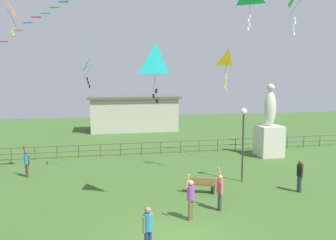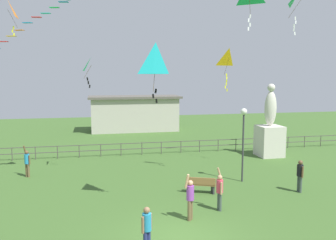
# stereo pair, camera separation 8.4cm
# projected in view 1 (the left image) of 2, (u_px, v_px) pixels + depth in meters

# --- Properties ---
(ground_plane) EXTENTS (80.00, 80.00, 0.00)m
(ground_plane) POSITION_uv_depth(u_px,v_px,m) (179.00, 237.00, 12.99)
(ground_plane) COLOR #3D6028
(statue_monument) EXTENTS (1.75, 1.75, 5.41)m
(statue_monument) POSITION_uv_depth(u_px,v_px,m) (269.00, 133.00, 26.08)
(statue_monument) COLOR beige
(statue_monument) RESTS_ON ground_plane
(lamppost) EXTENTS (0.36, 0.36, 4.19)m
(lamppost) POSITION_uv_depth(u_px,v_px,m) (243.00, 128.00, 19.54)
(lamppost) COLOR #38383D
(lamppost) RESTS_ON ground_plane
(park_bench) EXTENTS (1.54, 0.94, 0.85)m
(park_bench) POSITION_uv_depth(u_px,v_px,m) (201.00, 184.00, 17.85)
(park_bench) COLOR olive
(park_bench) RESTS_ON ground_plane
(person_0) EXTENTS (0.40, 0.36, 1.65)m
(person_0) POSITION_uv_depth(u_px,v_px,m) (148.00, 227.00, 11.65)
(person_0) COLOR navy
(person_0) RESTS_ON ground_plane
(person_1) EXTENTS (0.43, 0.44, 1.88)m
(person_1) POSITION_uv_depth(u_px,v_px,m) (27.00, 162.00, 20.62)
(person_1) COLOR brown
(person_1) RESTS_ON ground_plane
(person_2) EXTENTS (0.31, 0.51, 1.68)m
(person_2) POSITION_uv_depth(u_px,v_px,m) (300.00, 174.00, 17.97)
(person_2) COLOR #3F4C47
(person_2) RESTS_ON ground_plane
(person_3) EXTENTS (0.48, 0.44, 2.01)m
(person_3) POSITION_uv_depth(u_px,v_px,m) (191.00, 197.00, 14.44)
(person_3) COLOR brown
(person_3) RESTS_ON ground_plane
(person_4) EXTENTS (0.33, 0.49, 1.91)m
(person_4) POSITION_uv_depth(u_px,v_px,m) (220.00, 190.00, 15.49)
(person_4) COLOR #3F4C47
(person_4) RESTS_ON ground_plane
(kite_0) EXTENTS (0.85, 1.01, 2.31)m
(kite_0) POSITION_uv_depth(u_px,v_px,m) (7.00, 10.00, 22.94)
(kite_0) COLOR orange
(kite_1) EXTENTS (1.13, 1.03, 2.61)m
(kite_1) POSITION_uv_depth(u_px,v_px,m) (156.00, 61.00, 15.39)
(kite_1) COLOR #19B2B2
(kite_3) EXTENTS (0.76, 0.87, 1.77)m
(kite_3) POSITION_uv_depth(u_px,v_px,m) (91.00, 66.00, 20.53)
(kite_3) COLOR #1EB759
(kite_6) EXTENTS (1.21, 0.98, 3.05)m
(kite_6) POSITION_uv_depth(u_px,v_px,m) (229.00, 59.00, 24.85)
(kite_6) COLOR yellow
(streamer_kite) EXTENTS (6.43, 3.10, 4.40)m
(streamer_kite) POSITION_uv_depth(u_px,v_px,m) (57.00, 1.00, 18.43)
(streamer_kite) COLOR #19B2B2
(waterfront_railing) EXTENTS (36.04, 0.06, 0.95)m
(waterfront_railing) POSITION_uv_depth(u_px,v_px,m) (131.00, 147.00, 26.43)
(waterfront_railing) COLOR #4C4742
(waterfront_railing) RESTS_ON ground_plane
(pavilion_building) EXTENTS (9.89, 4.01, 3.82)m
(pavilion_building) POSITION_uv_depth(u_px,v_px,m) (134.00, 113.00, 38.24)
(pavilion_building) COLOR #B7B2A3
(pavilion_building) RESTS_ON ground_plane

